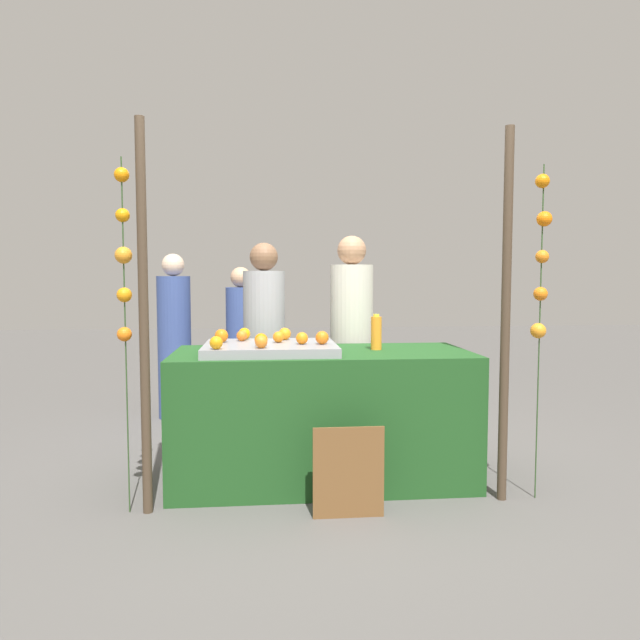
{
  "coord_description": "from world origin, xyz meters",
  "views": [
    {
      "loc": [
        -0.38,
        -3.88,
        1.38
      ],
      "look_at": [
        0.0,
        0.15,
        1.08
      ],
      "focal_mm": 32.71,
      "sensor_mm": 36.0,
      "label": 1
    }
  ],
  "objects_px": {
    "stall_counter": "(322,415)",
    "orange_1": "(261,342)",
    "chalkboard_sign": "(348,473)",
    "juice_bottle": "(376,333)",
    "vendor_right": "(351,350)",
    "orange_0": "(285,334)",
    "vendor_left": "(264,354)"
  },
  "relations": [
    {
      "from": "vendor_right",
      "to": "juice_bottle",
      "type": "bearing_deg",
      "value": -83.67
    },
    {
      "from": "orange_0",
      "to": "vendor_right",
      "type": "xyz_separation_m",
      "value": [
        0.55,
        0.54,
        -0.19
      ]
    },
    {
      "from": "orange_0",
      "to": "stall_counter",
      "type": "bearing_deg",
      "value": -35.57
    },
    {
      "from": "juice_bottle",
      "to": "vendor_right",
      "type": "distance_m",
      "value": 0.7
    },
    {
      "from": "juice_bottle",
      "to": "orange_1",
      "type": "bearing_deg",
      "value": -156.56
    },
    {
      "from": "chalkboard_sign",
      "to": "orange_1",
      "type": "bearing_deg",
      "value": 143.45
    },
    {
      "from": "chalkboard_sign",
      "to": "orange_0",
      "type": "bearing_deg",
      "value": 111.73
    },
    {
      "from": "juice_bottle",
      "to": "chalkboard_sign",
      "type": "height_order",
      "value": "juice_bottle"
    },
    {
      "from": "stall_counter",
      "to": "chalkboard_sign",
      "type": "distance_m",
      "value": 0.69
    },
    {
      "from": "stall_counter",
      "to": "orange_1",
      "type": "height_order",
      "value": "orange_1"
    },
    {
      "from": "orange_1",
      "to": "vendor_left",
      "type": "xyz_separation_m",
      "value": [
        0.02,
        1.04,
        -0.21
      ]
    },
    {
      "from": "juice_bottle",
      "to": "vendor_left",
      "type": "height_order",
      "value": "vendor_left"
    },
    {
      "from": "chalkboard_sign",
      "to": "stall_counter",
      "type": "bearing_deg",
      "value": 97.5
    },
    {
      "from": "orange_1",
      "to": "vendor_right",
      "type": "xyz_separation_m",
      "value": [
        0.71,
        1.0,
        -0.18
      ]
    },
    {
      "from": "orange_1",
      "to": "juice_bottle",
      "type": "relative_size",
      "value": 0.31
    },
    {
      "from": "stall_counter",
      "to": "vendor_right",
      "type": "height_order",
      "value": "vendor_right"
    },
    {
      "from": "chalkboard_sign",
      "to": "vendor_left",
      "type": "distance_m",
      "value": 1.57
    },
    {
      "from": "orange_0",
      "to": "chalkboard_sign",
      "type": "xyz_separation_m",
      "value": [
        0.33,
        -0.83,
        -0.72
      ]
    },
    {
      "from": "orange_1",
      "to": "juice_bottle",
      "type": "bearing_deg",
      "value": 23.44
    },
    {
      "from": "orange_0",
      "to": "vendor_right",
      "type": "height_order",
      "value": "vendor_right"
    },
    {
      "from": "stall_counter",
      "to": "vendor_left",
      "type": "relative_size",
      "value": 1.21
    },
    {
      "from": "orange_1",
      "to": "chalkboard_sign",
      "type": "distance_m",
      "value": 0.95
    },
    {
      "from": "vendor_left",
      "to": "vendor_right",
      "type": "bearing_deg",
      "value": -3.08
    },
    {
      "from": "orange_0",
      "to": "juice_bottle",
      "type": "distance_m",
      "value": 0.64
    },
    {
      "from": "orange_1",
      "to": "chalkboard_sign",
      "type": "height_order",
      "value": "orange_1"
    },
    {
      "from": "juice_bottle",
      "to": "vendor_left",
      "type": "distance_m",
      "value": 1.06
    },
    {
      "from": "stall_counter",
      "to": "chalkboard_sign",
      "type": "height_order",
      "value": "stall_counter"
    },
    {
      "from": "stall_counter",
      "to": "vendor_right",
      "type": "xyz_separation_m",
      "value": [
        0.31,
        0.71,
        0.35
      ]
    },
    {
      "from": "stall_counter",
      "to": "vendor_right",
      "type": "relative_size",
      "value": 1.17
    },
    {
      "from": "chalkboard_sign",
      "to": "vendor_right",
      "type": "distance_m",
      "value": 1.49
    },
    {
      "from": "stall_counter",
      "to": "orange_0",
      "type": "height_order",
      "value": "orange_0"
    },
    {
      "from": "vendor_left",
      "to": "vendor_right",
      "type": "height_order",
      "value": "vendor_right"
    }
  ]
}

